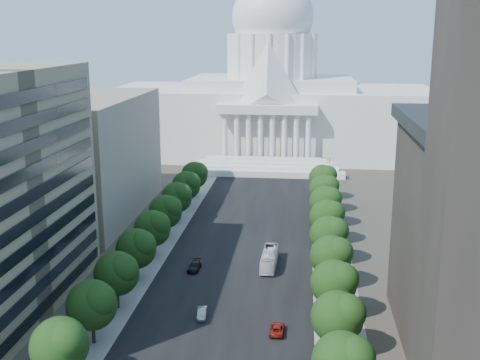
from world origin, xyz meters
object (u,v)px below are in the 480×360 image
(car_dark_b, at_px, (194,266))
(city_bus, at_px, (270,259))
(car_red, at_px, (277,329))
(car_silver, at_px, (202,313))

(car_dark_b, relative_size, city_bus, 0.44)
(car_red, height_order, car_dark_b, car_dark_b)
(car_silver, height_order, car_dark_b, car_dark_b)
(car_silver, distance_m, city_bus, 25.15)
(car_silver, bearing_deg, car_red, -24.39)
(car_silver, relative_size, city_bus, 0.36)
(car_red, distance_m, car_dark_b, 29.45)
(car_dark_b, bearing_deg, car_silver, -74.64)
(car_silver, relative_size, car_dark_b, 0.81)
(car_silver, height_order, car_red, car_silver)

